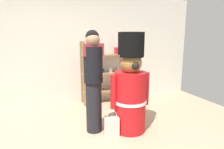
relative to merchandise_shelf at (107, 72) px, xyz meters
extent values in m
plane|color=tan|center=(-0.77, -1.98, -0.75)|extent=(6.40, 6.40, 0.00)
cube|color=silver|center=(-0.77, 0.22, 0.55)|extent=(6.40, 0.12, 2.60)
cube|color=#93704C|center=(-0.60, -0.15, 0.00)|extent=(0.05, 0.05, 1.51)
cube|color=#93704C|center=(0.60, -0.15, 0.00)|extent=(0.05, 0.05, 1.51)
cube|color=#93704C|center=(-0.60, 0.15, 0.00)|extent=(0.05, 0.05, 1.51)
cube|color=#93704C|center=(0.60, 0.15, 0.00)|extent=(0.05, 0.05, 1.51)
cube|color=#93704C|center=(0.00, 0.00, -0.48)|extent=(1.21, 0.30, 0.04)
cube|color=#93704C|center=(0.00, 0.00, -0.03)|extent=(1.21, 0.30, 0.04)
cube|color=#93704C|center=(0.00, 0.00, 0.43)|extent=(1.21, 0.30, 0.04)
cylinder|color=black|center=(-0.50, -0.03, 0.04)|extent=(0.07, 0.07, 0.10)
cylinder|color=blue|center=(-0.30, -0.02, 0.05)|extent=(0.09, 0.09, 0.10)
cylinder|color=navy|center=(-0.10, 0.02, 0.04)|extent=(0.08, 0.08, 0.09)
cylinder|color=white|center=(0.10, 0.03, 0.05)|extent=(0.09, 0.09, 0.11)
cylinder|color=pink|center=(0.30, 0.03, 0.04)|extent=(0.07, 0.07, 0.09)
cylinder|color=yellow|center=(0.50, -0.02, 0.05)|extent=(0.09, 0.09, 0.11)
cylinder|color=#596B33|center=(-0.45, 0.02, -0.34)|extent=(0.07, 0.07, 0.24)
cylinder|color=#B27226|center=(-0.15, 0.01, -0.37)|extent=(0.06, 0.06, 0.19)
cylinder|color=navy|center=(0.15, -0.01, -0.34)|extent=(0.06, 0.06, 0.23)
cylinder|color=silver|center=(0.45, 0.03, -0.36)|extent=(0.06, 0.06, 0.20)
cube|color=gold|center=(-0.27, 0.00, 0.52)|extent=(0.13, 0.11, 0.14)
cube|color=#B21E2D|center=(0.27, 0.00, 0.53)|extent=(0.13, 0.10, 0.16)
cylinder|color=red|center=(-0.14, -1.61, -0.23)|extent=(0.54, 0.54, 1.04)
cylinder|color=white|center=(-0.14, -1.61, -0.21)|extent=(0.56, 0.56, 0.05)
sphere|color=#A1753E|center=(-0.14, -1.61, 0.44)|extent=(0.36, 0.36, 0.36)
sphere|color=#A1753E|center=(-0.29, -1.61, 0.56)|extent=(0.13, 0.13, 0.13)
sphere|color=#A1753E|center=(0.02, -1.61, 0.56)|extent=(0.13, 0.13, 0.13)
cylinder|color=black|center=(-0.14, -1.61, 0.74)|extent=(0.43, 0.43, 0.40)
cylinder|color=red|center=(-0.44, -1.61, -0.02)|extent=(0.11, 0.11, 0.57)
cylinder|color=red|center=(0.16, -1.61, -0.02)|extent=(0.11, 0.11, 0.57)
sphere|color=black|center=(-0.14, -1.78, 0.42)|extent=(0.13, 0.13, 0.13)
cylinder|color=black|center=(-0.73, -1.42, -0.32)|extent=(0.27, 0.27, 0.87)
cylinder|color=black|center=(-0.73, -1.42, 0.42)|extent=(0.31, 0.31, 0.59)
sphere|color=#A37556|center=(-0.73, -1.42, 0.81)|extent=(0.23, 0.23, 0.23)
cube|color=#993338|center=(-0.73, -1.48, 0.66)|extent=(0.33, 0.04, 0.20)
sphere|color=black|center=(-0.73, -1.39, 0.87)|extent=(0.22, 0.22, 0.22)
cube|color=silver|center=(-0.51, -1.72, -0.59)|extent=(0.22, 0.12, 0.32)
torus|color=silver|center=(-0.51, -1.72, -0.39)|extent=(0.17, 0.01, 0.17)
camera|label=1|loc=(-1.56, -4.51, 0.88)|focal=31.49mm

